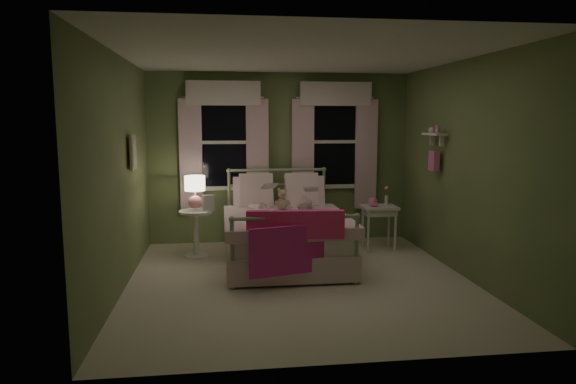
{
  "coord_description": "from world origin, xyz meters",
  "views": [
    {
      "loc": [
        -0.89,
        -5.78,
        1.88
      ],
      "look_at": [
        -0.08,
        0.46,
        1.0
      ],
      "focal_mm": 32.0,
      "sensor_mm": 36.0,
      "label": 1
    }
  ],
  "objects": [
    {
      "name": "nightstand_right",
      "position": [
        1.37,
        1.33,
        0.55
      ],
      "size": [
        0.5,
        0.4,
        0.64
      ],
      "color": "white",
      "rests_on": "ground"
    },
    {
      "name": "book_left",
      "position": [
        -0.36,
        0.98,
        0.96
      ],
      "size": [
        0.21,
        0.14,
        0.26
      ],
      "primitive_type": "imported",
      "rotation": [
        1.22,
        0.0,
        0.16
      ],
      "color": "beige",
      "rests_on": "child_left"
    },
    {
      "name": "bud_vase",
      "position": [
        1.49,
        1.38,
        0.79
      ],
      "size": [
        0.06,
        0.06,
        0.28
      ],
      "color": "white",
      "rests_on": "nightstand_right"
    },
    {
      "name": "pink_throw",
      "position": [
        -0.08,
        -0.22,
        0.61
      ],
      "size": [
        1.1,
        0.33,
        0.71
      ],
      "color": "#FE317F",
      "rests_on": "bed"
    },
    {
      "name": "table_lamp",
      "position": [
        -1.26,
        1.27,
        0.95
      ],
      "size": [
        0.28,
        0.28,
        0.45
      ],
      "color": "pink",
      "rests_on": "nightstand_left"
    },
    {
      "name": "window_left",
      "position": [
        -0.85,
        2.03,
        1.62
      ],
      "size": [
        1.34,
        0.13,
        1.96
      ],
      "color": "black",
      "rests_on": "room_shell"
    },
    {
      "name": "child_right",
      "position": [
        0.2,
        1.23,
        0.96
      ],
      "size": [
        0.38,
        0.3,
        0.79
      ],
      "primitive_type": "imported",
      "rotation": [
        0.0,
        0.0,
        3.14
      ],
      "color": "#F7D1DD",
      "rests_on": "bed"
    },
    {
      "name": "book_right",
      "position": [
        0.2,
        0.98,
        0.92
      ],
      "size": [
        0.22,
        0.15,
        0.26
      ],
      "primitive_type": "imported",
      "rotation": [
        1.22,
        0.0,
        -0.22
      ],
      "color": "beige",
      "rests_on": "child_right"
    },
    {
      "name": "child_left",
      "position": [
        -0.36,
        1.23,
        0.98
      ],
      "size": [
        0.35,
        0.31,
        0.81
      ],
      "primitive_type": "imported",
      "rotation": [
        0.0,
        0.0,
        3.61
      ],
      "color": "#F7D1DD",
      "rests_on": "bed"
    },
    {
      "name": "nightstand_left",
      "position": [
        -1.26,
        1.27,
        0.42
      ],
      "size": [
        0.46,
        0.46,
        0.65
      ],
      "color": "white",
      "rests_on": "ground"
    },
    {
      "name": "book_nightstand",
      "position": [
        -1.16,
        1.19,
        0.66
      ],
      "size": [
        0.18,
        0.24,
        0.02
      ],
      "primitive_type": "imported",
      "rotation": [
        0.0,
        0.0,
        0.09
      ],
      "color": "beige",
      "rests_on": "nightstand_left"
    },
    {
      "name": "room_shell",
      "position": [
        0.0,
        0.0,
        1.3
      ],
      "size": [
        4.2,
        4.2,
        4.2
      ],
      "color": "beige",
      "rests_on": "ground"
    },
    {
      "name": "window_right",
      "position": [
        0.85,
        2.03,
        1.62
      ],
      "size": [
        1.34,
        0.13,
        1.96
      ],
      "color": "black",
      "rests_on": "room_shell"
    },
    {
      "name": "wall_shelf",
      "position": [
        1.9,
        0.7,
        1.52
      ],
      "size": [
        0.15,
        0.5,
        0.6
      ],
      "color": "white",
      "rests_on": "room_shell"
    },
    {
      "name": "framed_picture",
      "position": [
        -1.95,
        0.6,
        1.5
      ],
      "size": [
        0.03,
        0.32,
        0.42
      ],
      "color": "beige",
      "rests_on": "room_shell"
    },
    {
      "name": "bed",
      "position": [
        -0.08,
        0.81,
        0.38
      ],
      "size": [
        1.58,
        2.04,
        1.18
      ],
      "color": "white",
      "rests_on": "ground"
    },
    {
      "name": "teddy_bear",
      "position": [
        -0.08,
        1.07,
        0.79
      ],
      "size": [
        0.22,
        0.18,
        0.3
      ],
      "color": "tan",
      "rests_on": "bed"
    },
    {
      "name": "pink_toy",
      "position": [
        1.27,
        1.32,
        0.71
      ],
      "size": [
        0.14,
        0.19,
        0.14
      ],
      "color": "pink",
      "rests_on": "nightstand_right"
    }
  ]
}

